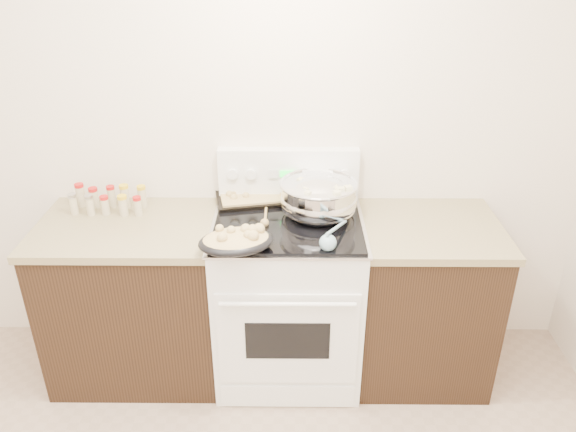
{
  "coord_description": "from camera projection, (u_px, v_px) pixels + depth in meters",
  "views": [
    {
      "loc": [
        0.37,
        -1.11,
        2.27
      ],
      "look_at": [
        0.35,
        1.37,
        1.0
      ],
      "focal_mm": 35.0,
      "sensor_mm": 36.0,
      "label": 1
    }
  ],
  "objects": [
    {
      "name": "baking_sheet",
      "position": [
        256.0,
        195.0,
        3.09
      ],
      "size": [
        0.49,
        0.39,
        0.06
      ],
      "color": "black",
      "rests_on": "kitchen_range"
    },
    {
      "name": "counter_left",
      "position": [
        137.0,
        297.0,
        3.09
      ],
      "size": [
        0.93,
        0.67,
        0.92
      ],
      "color": "black",
      "rests_on": "ground"
    },
    {
      "name": "room_shell",
      "position": [
        126.0,
        215.0,
        1.24
      ],
      "size": [
        4.1,
        3.6,
        2.75
      ],
      "color": "silver",
      "rests_on": "ground"
    },
    {
      "name": "mixing_bowl",
      "position": [
        319.0,
        198.0,
        2.88
      ],
      "size": [
        0.53,
        0.53,
        0.24
      ],
      "color": "silver",
      "rests_on": "kitchen_range"
    },
    {
      "name": "counter_right",
      "position": [
        421.0,
        299.0,
        3.08
      ],
      "size": [
        0.73,
        0.67,
        0.92
      ],
      "color": "black",
      "rests_on": "ground"
    },
    {
      "name": "blue_ladle",
      "position": [
        329.0,
        241.0,
        2.6
      ],
      "size": [
        0.15,
        0.26,
        0.1
      ],
      "color": "#779FB2",
      "rests_on": "kitchen_range"
    },
    {
      "name": "wooden_spoon",
      "position": [
        265.0,
        219.0,
        2.85
      ],
      "size": [
        0.04,
        0.26,
        0.04
      ],
      "color": "tan",
      "rests_on": "kitchen_range"
    },
    {
      "name": "spice_jars",
      "position": [
        109.0,
        200.0,
        2.99
      ],
      "size": [
        0.39,
        0.15,
        0.13
      ],
      "color": "#BFB28C",
      "rests_on": "counter_left"
    },
    {
      "name": "roasting_pan",
      "position": [
        237.0,
        240.0,
        2.58
      ],
      "size": [
        0.4,
        0.32,
        0.12
      ],
      "color": "black",
      "rests_on": "kitchen_range"
    },
    {
      "name": "kitchen_range",
      "position": [
        288.0,
        294.0,
        3.06
      ],
      "size": [
        0.78,
        0.73,
        1.22
      ],
      "color": "white",
      "rests_on": "ground"
    }
  ]
}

